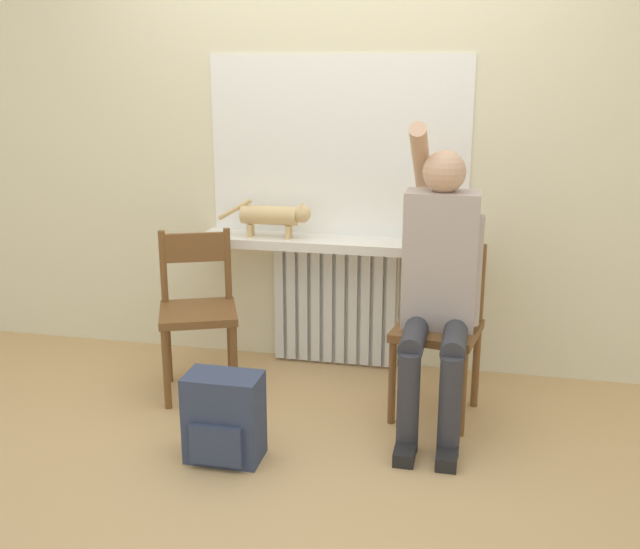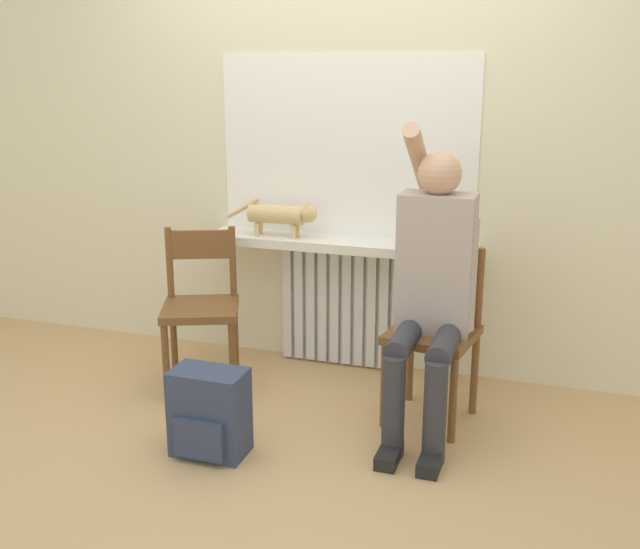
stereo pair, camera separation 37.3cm
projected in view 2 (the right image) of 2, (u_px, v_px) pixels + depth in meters
ground_plane at (266, 459)px, 3.26m from camera, size 12.00×12.00×0.00m
wall_with_window at (348, 124)px, 4.02m from camera, size 7.00×0.06×2.70m
radiator at (342, 305)px, 4.22m from camera, size 0.71×0.08×0.70m
windowsill at (339, 244)px, 4.04m from camera, size 1.48×0.27×0.05m
window_glass at (346, 147)px, 4.02m from camera, size 1.42×0.01×0.96m
chair_left at (201, 305)px, 3.90m from camera, size 0.50×0.50×0.84m
chair_right at (435, 330)px, 3.53m from camera, size 0.44×0.44×0.84m
person at (432, 281)px, 3.37m from camera, size 0.36×0.96×1.42m
cat at (282, 215)px, 4.06m from camera, size 0.53×0.10×0.21m
backpack at (209, 413)px, 3.26m from camera, size 0.32×0.23×0.39m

